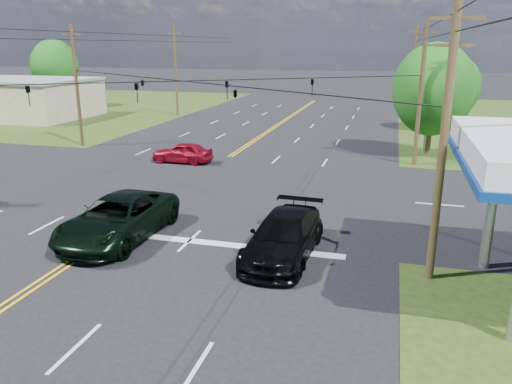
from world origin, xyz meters
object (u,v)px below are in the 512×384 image
(tree_far_l, at_px, (55,67))
(pole_right_far, at_px, (413,73))
(pickup_dkgreen, at_px, (118,218))
(pole_left_far, at_px, (176,70))
(tree_right_a, at_px, (433,90))
(pole_ne, at_px, (421,92))
(retail_nw, at_px, (17,99))
(tree_right_b, at_px, (453,87))
(pole_nw, at_px, (77,84))
(suv_black, at_px, (284,236))
(pole_se, at_px, (444,141))

(tree_far_l, bearing_deg, pole_right_far, -5.08)
(pole_right_far, bearing_deg, pickup_dkgreen, -108.90)
(pole_left_far, bearing_deg, pickup_dkgreen, -69.70)
(tree_right_a, distance_m, pickup_dkgreen, 24.86)
(pole_left_far, bearing_deg, pole_right_far, 0.00)
(pole_right_far, relative_size, tree_right_a, 1.22)
(pole_ne, relative_size, pickup_dkgreen, 1.46)
(tree_right_a, xyz_separation_m, pickup_dkgreen, (-13.50, -20.50, -3.96))
(retail_nw, bearing_deg, pole_ne, -16.82)
(tree_right_a, xyz_separation_m, tree_right_b, (2.50, 12.00, -0.65))
(pole_ne, xyz_separation_m, pickup_dkgreen, (-12.50, -17.50, -4.01))
(pole_nw, height_order, pole_right_far, pole_right_far)
(pole_nw, relative_size, suv_black, 1.65)
(pole_right_far, relative_size, pickup_dkgreen, 1.53)
(tree_right_a, bearing_deg, retail_nw, 167.20)
(tree_far_l, bearing_deg, pole_se, -42.34)
(pole_left_far, distance_m, tree_right_a, 31.39)
(pole_left_far, bearing_deg, tree_right_a, -30.65)
(pole_ne, bearing_deg, pole_nw, 180.00)
(retail_nw, xyz_separation_m, pickup_dkgreen, (30.50, -30.50, -1.09))
(pole_right_far, bearing_deg, suv_black, -98.35)
(tree_right_b, bearing_deg, pole_se, -96.05)
(pickup_dkgreen, relative_size, suv_black, 1.13)
(tree_right_b, relative_size, tree_far_l, 0.81)
(retail_nw, distance_m, tree_right_a, 45.21)
(suv_black, bearing_deg, pole_nw, 142.20)
(suv_black, bearing_deg, tree_far_l, 136.87)
(tree_far_l, bearing_deg, suv_black, -45.61)
(pole_nw, height_order, pickup_dkgreen, pole_nw)
(pole_nw, bearing_deg, suv_black, -40.29)
(pole_right_far, distance_m, suv_black, 37.14)
(tree_far_l, height_order, pickup_dkgreen, tree_far_l)
(retail_nw, distance_m, pole_left_far, 18.30)
(retail_nw, distance_m, tree_far_l, 10.69)
(pole_right_far, height_order, pickup_dkgreen, pole_right_far)
(suv_black, bearing_deg, retail_nw, 143.47)
(pole_ne, height_order, pole_left_far, pole_left_far)
(suv_black, bearing_deg, tree_right_a, 75.26)
(retail_nw, xyz_separation_m, tree_right_b, (46.50, 2.00, 2.22))
(tree_right_b, bearing_deg, pole_ne, -103.13)
(tree_right_a, bearing_deg, pole_right_far, 93.58)
(pole_ne, bearing_deg, pole_right_far, 90.00)
(pole_nw, xyz_separation_m, tree_right_b, (29.50, 15.00, -0.70))
(pickup_dkgreen, bearing_deg, pole_nw, 129.00)
(retail_nw, bearing_deg, pole_se, -35.79)
(retail_nw, height_order, suv_black, retail_nw)
(retail_nw, bearing_deg, tree_right_a, -12.80)
(tree_far_l, bearing_deg, pole_ne, -27.07)
(pole_se, distance_m, suv_black, 6.75)
(tree_far_l, bearing_deg, pole_left_far, -11.89)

